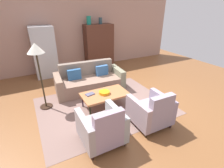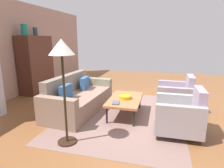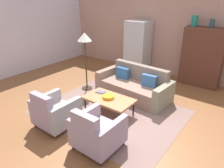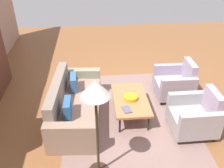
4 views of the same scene
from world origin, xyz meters
TOP-DOWN VIEW (x-y plane):
  - ground_plane at (0.00, 0.00)m, footprint 11.25×11.25m
  - wall_back at (0.00, 3.65)m, footprint 9.38×0.12m
  - area_rug at (-0.34, 0.19)m, footprint 3.40×2.60m
  - couch at (-0.33, 1.33)m, footprint 2.16×1.05m
  - coffee_table at (-0.34, 0.14)m, footprint 1.20×0.70m
  - armchair_left at (-0.94, -1.02)m, footprint 0.81×0.81m
  - armchair_right at (0.26, -1.02)m, footprint 0.81×0.81m
  - fruit_bowl at (-0.35, 0.14)m, footprint 0.28×0.28m
  - book_stack at (-0.70, 0.27)m, footprint 0.25×0.19m
  - cabinet at (0.89, 3.30)m, footprint 1.20×0.51m
  - vase_tall at (0.49, 3.30)m, footprint 0.18×0.18m
  - vase_round at (0.99, 3.30)m, footprint 0.14×0.14m
  - floor_lamp at (-1.75, 0.87)m, footprint 0.40×0.40m

SIDE VIEW (x-z plane):
  - ground_plane at x=0.00m, z-range 0.00..0.00m
  - area_rug at x=-0.34m, z-range 0.00..0.01m
  - couch at x=-0.33m, z-range -0.14..0.72m
  - armchair_left at x=-0.94m, z-range -0.10..0.78m
  - armchair_right at x=0.26m, z-range -0.10..0.78m
  - coffee_table at x=-0.34m, z-range 0.17..0.57m
  - book_stack at x=-0.70m, z-range 0.40..0.43m
  - fruit_bowl at x=-0.35m, z-range 0.40..0.47m
  - cabinet at x=0.89m, z-range 0.00..1.80m
  - wall_back at x=0.00m, z-range 0.00..2.80m
  - floor_lamp at x=-1.75m, z-range 0.58..2.30m
  - vase_round at x=0.99m, z-range 1.80..2.05m
  - vase_tall at x=0.49m, z-range 1.80..2.12m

